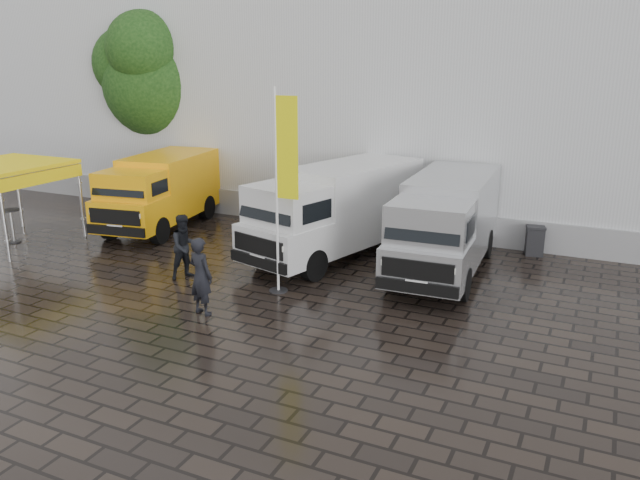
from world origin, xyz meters
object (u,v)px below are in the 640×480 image
object	(u,v)px
van_white	(335,213)
van_silver	(445,227)
person_tent	(185,247)
wheelie_bin	(535,240)
person_front	(201,276)
canopy_tent	(5,168)
cocktail_table	(12,226)
van_yellow	(160,193)
flagpole	(283,181)

from	to	relation	value
van_white	van_silver	distance (m)	3.49
van_silver	person_tent	xyz separation A→B (m)	(-6.52, -3.61, -0.45)
wheelie_bin	person_tent	bearing A→B (deg)	-155.90
wheelie_bin	person_front	world-z (taller)	person_front
canopy_tent	cocktail_table	distance (m)	1.99
van_yellow	wheelie_bin	xyz separation A→B (m)	(12.87, 2.44, -0.84)
canopy_tent	person_tent	distance (m)	7.63
canopy_tent	flagpole	bearing A→B (deg)	-1.12
van_silver	wheelie_bin	xyz separation A→B (m)	(2.20, 2.88, -0.91)
wheelie_bin	person_front	xyz separation A→B (m)	(-6.79, -8.46, 0.50)
flagpole	wheelie_bin	xyz separation A→B (m)	(5.64, 6.33, -2.57)
person_front	canopy_tent	bearing A→B (deg)	-1.14
person_front	person_tent	size ratio (longest dim) A/B	1.05
van_silver	person_front	distance (m)	7.23
flagpole	person_front	size ratio (longest dim) A/B	2.76
van_white	cocktail_table	size ratio (longest dim) A/B	5.72
cocktail_table	person_front	xyz separation A→B (m)	(9.46, -2.35, 0.40)
canopy_tent	wheelie_bin	xyz separation A→B (m)	(16.17, 6.12, -2.09)
flagpole	cocktail_table	world-z (taller)	flagpole
van_silver	cocktail_table	world-z (taller)	van_silver
van_white	person_tent	xyz separation A→B (m)	(-3.03, -3.61, -0.49)
cocktail_table	person_front	world-z (taller)	person_front
cocktail_table	van_silver	bearing A→B (deg)	12.94
van_white	van_silver	world-z (taller)	van_white
flagpole	canopy_tent	bearing A→B (deg)	178.88
cocktail_table	person_front	bearing A→B (deg)	-13.96
van_white	wheelie_bin	distance (m)	6.45
canopy_tent	wheelie_bin	distance (m)	17.42
van_white	person_front	distance (m)	5.70
van_yellow	canopy_tent	distance (m)	5.11
wheelie_bin	person_tent	world-z (taller)	person_tent
cocktail_table	wheelie_bin	bearing A→B (deg)	20.60
van_silver	cocktail_table	size ratio (longest dim) A/B	5.57
canopy_tent	flagpole	distance (m)	10.54
van_white	person_tent	size ratio (longest dim) A/B	3.53
van_silver	person_front	bearing A→B (deg)	-131.89
cocktail_table	person_tent	bearing A→B (deg)	-2.94
van_white	person_front	bearing A→B (deg)	-85.45
van_silver	flagpole	bearing A→B (deg)	-137.43
van_white	flagpole	distance (m)	3.81
canopy_tent	wheelie_bin	world-z (taller)	canopy_tent
van_yellow	cocktail_table	bearing A→B (deg)	-141.32
canopy_tent	van_silver	bearing A→B (deg)	13.06
van_silver	person_front	world-z (taller)	van_silver
van_silver	wheelie_bin	world-z (taller)	van_silver
van_silver	person_front	xyz separation A→B (m)	(-4.58, -5.58, -0.41)
cocktail_table	person_tent	world-z (taller)	person_tent
van_white	van_silver	bearing A→B (deg)	15.62
person_front	person_tent	world-z (taller)	person_front
van_yellow	person_tent	bearing A→B (deg)	-53.06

